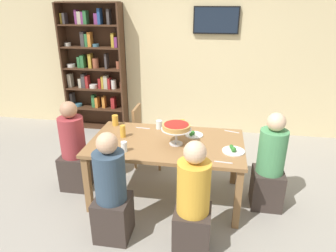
% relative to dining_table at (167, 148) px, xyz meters
% --- Properties ---
extents(ground_plane, '(12.00, 12.00, 0.00)m').
position_rel_dining_table_xyz_m(ground_plane, '(0.00, 0.00, -0.66)').
color(ground_plane, gray).
extents(rear_partition, '(8.00, 0.12, 2.80)m').
position_rel_dining_table_xyz_m(rear_partition, '(0.00, 2.20, 0.74)').
color(rear_partition, beige).
rests_on(rear_partition, ground_plane).
extents(dining_table, '(1.74, 0.98, 0.74)m').
position_rel_dining_table_xyz_m(dining_table, '(0.00, 0.00, 0.00)').
color(dining_table, olive).
rests_on(dining_table, ground_plane).
extents(bookshelf, '(1.10, 0.30, 2.21)m').
position_rel_dining_table_xyz_m(bookshelf, '(-1.65, 2.01, 0.48)').
color(bookshelf, '#422819').
rests_on(bookshelf, ground_plane).
extents(television, '(0.73, 0.05, 0.42)m').
position_rel_dining_table_xyz_m(television, '(0.45, 2.11, 1.28)').
color(television, black).
extents(diner_head_east, '(0.34, 0.34, 1.15)m').
position_rel_dining_table_xyz_m(diner_head_east, '(1.17, 0.02, -0.17)').
color(diner_head_east, '#382D28').
rests_on(diner_head_east, ground_plane).
extents(diner_near_right, '(0.34, 0.34, 1.15)m').
position_rel_dining_table_xyz_m(diner_near_right, '(0.38, -0.81, -0.17)').
color(diner_near_right, '#382D28').
rests_on(diner_near_right, ground_plane).
extents(diner_head_west, '(0.34, 0.34, 1.15)m').
position_rel_dining_table_xyz_m(diner_head_west, '(-1.17, 0.02, -0.17)').
color(diner_head_west, '#382D28').
rests_on(diner_head_west, ground_plane).
extents(diner_near_left, '(0.34, 0.34, 1.15)m').
position_rel_dining_table_xyz_m(diner_near_left, '(-0.41, -0.76, -0.17)').
color(diner_near_left, '#382D28').
rests_on(diner_near_left, ground_plane).
extents(chair_far_left, '(0.40, 0.40, 0.87)m').
position_rel_dining_table_xyz_m(chair_far_left, '(-0.44, 0.75, -0.17)').
color(chair_far_left, olive).
rests_on(chair_far_left, ground_plane).
extents(deep_dish_pizza_stand, '(0.34, 0.34, 0.24)m').
position_rel_dining_table_xyz_m(deep_dish_pizza_stand, '(0.12, -0.05, 0.28)').
color(deep_dish_pizza_stand, silver).
rests_on(deep_dish_pizza_stand, dining_table).
extents(salad_plate_near_diner, '(0.24, 0.24, 0.07)m').
position_rel_dining_table_xyz_m(salad_plate_near_diner, '(0.74, -0.13, 0.10)').
color(salad_plate_near_diner, white).
rests_on(salad_plate_near_diner, dining_table).
extents(salad_plate_far_diner, '(0.21, 0.21, 0.06)m').
position_rel_dining_table_xyz_m(salad_plate_far_diner, '(0.29, 0.21, 0.10)').
color(salad_plate_far_diner, white).
rests_on(salad_plate_far_diner, dining_table).
extents(beer_glass_amber_tall, '(0.08, 0.08, 0.13)m').
position_rel_dining_table_xyz_m(beer_glass_amber_tall, '(-0.73, 0.37, 0.15)').
color(beer_glass_amber_tall, gold).
rests_on(beer_glass_amber_tall, dining_table).
extents(beer_glass_amber_short, '(0.06, 0.06, 0.15)m').
position_rel_dining_table_xyz_m(beer_glass_amber_short, '(-0.53, 0.04, 0.16)').
color(beer_glass_amber_short, gold).
rests_on(beer_glass_amber_short, dining_table).
extents(beer_glass_amber_spare, '(0.07, 0.07, 0.13)m').
position_rel_dining_table_xyz_m(beer_glass_amber_spare, '(0.13, 0.36, 0.15)').
color(beer_glass_amber_spare, gold).
rests_on(beer_glass_amber_spare, dining_table).
extents(water_glass_clear_near, '(0.08, 0.08, 0.11)m').
position_rel_dining_table_xyz_m(water_glass_clear_near, '(-0.16, 0.36, 0.14)').
color(water_glass_clear_near, white).
rests_on(water_glass_clear_near, dining_table).
extents(water_glass_clear_far, '(0.07, 0.07, 0.11)m').
position_rel_dining_table_xyz_m(water_glass_clear_far, '(-0.40, -0.32, 0.14)').
color(water_glass_clear_far, white).
rests_on(water_glass_clear_far, dining_table).
extents(cutlery_fork_near, '(0.18, 0.03, 0.00)m').
position_rel_dining_table_xyz_m(cutlery_fork_near, '(-0.36, 0.33, 0.08)').
color(cutlery_fork_near, silver).
rests_on(cutlery_fork_near, dining_table).
extents(cutlery_knife_near, '(0.18, 0.07, 0.00)m').
position_rel_dining_table_xyz_m(cutlery_knife_near, '(0.74, 0.40, 0.08)').
color(cutlery_knife_near, silver).
rests_on(cutlery_knife_near, dining_table).
extents(cutlery_fork_far, '(0.18, 0.04, 0.00)m').
position_rel_dining_table_xyz_m(cutlery_fork_far, '(-0.57, -0.39, 0.08)').
color(cutlery_fork_far, silver).
rests_on(cutlery_fork_far, dining_table).
extents(cutlery_knife_far, '(0.18, 0.03, 0.00)m').
position_rel_dining_table_xyz_m(cutlery_knife_far, '(0.64, -0.39, 0.08)').
color(cutlery_knife_far, silver).
rests_on(cutlery_knife_far, dining_table).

